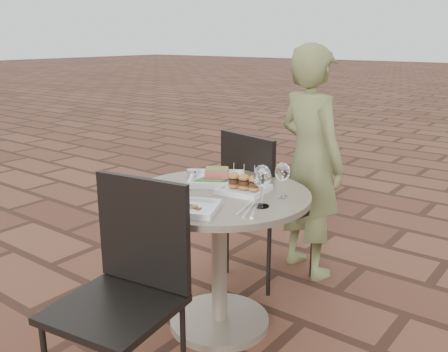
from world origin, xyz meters
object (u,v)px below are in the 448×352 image
Objects in this scene: diner at (310,163)px; plate_tuna at (192,208)px; plate_sliders at (244,186)px; chair_near at (128,276)px; plate_salmon at (217,178)px; cafe_table at (219,239)px; chair_far at (259,195)px.

plate_tuna is at bearing 112.11° from diner.
plate_sliders reaches higher than plate_tuna.
plate_salmon is (-0.16, 0.78, 0.20)m from chair_near.
cafe_table is 0.63× the size of diner.
plate_tuna is (0.02, -1.14, 0.03)m from diner.
diner is 4.93× the size of plate_tuna.
plate_salmon reaches higher than plate_tuna.
diner is 1.14m from plate_tuna.
plate_salmon is 1.56× the size of plate_sliders.
cafe_table is at bearing 103.39° from plate_tuna.
plate_sliders is 0.85× the size of plate_tuna.
plate_sliders is (0.04, -0.78, 0.04)m from diner.
plate_sliders is at bearing 86.62° from plate_tuna.
plate_sliders is (0.21, -0.05, 0.01)m from plate_salmon.
diner reaches higher than plate_salmon.
cafe_table is 3.09× the size of plate_tuna.
chair_far is at bearing 89.02° from chair_near.
chair_near is at bearing 111.29° from chair_far.
chair_far is 0.39m from diner.
chair_far reaches higher than cafe_table.
diner is at bearing -105.77° from chair_far.
chair_far is 0.56m from plate_sliders.
plate_salmon is (-0.17, -0.72, 0.03)m from diner.
plate_tuna is at bearing 116.51° from chair_far.
chair_near is at bearing -94.06° from plate_sliders.
chair_near is (0.04, -0.64, 0.07)m from cafe_table.
cafe_table is 2.33× the size of plate_salmon.
chair_far is (-0.13, 0.56, 0.07)m from cafe_table.
chair_far is 0.65× the size of diner.
cafe_table is 0.97× the size of chair_near.
chair_far is at bearing 90.04° from plate_salmon.
chair_near is at bearing -94.75° from plate_tuna.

